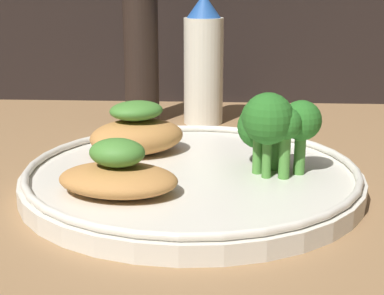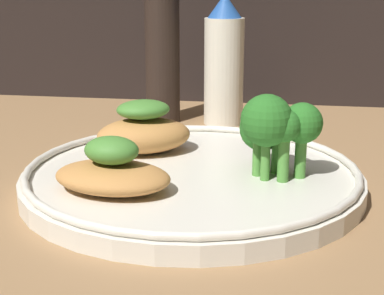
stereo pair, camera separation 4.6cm
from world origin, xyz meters
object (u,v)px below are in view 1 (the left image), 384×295
plate (192,177)px  broccoli_bunch (272,123)px  sauce_bottle (207,63)px  pepper_grinder (141,47)px

plate → broccoli_bunch: bearing=1.1°
sauce_bottle → plate: bearing=-91.1°
plate → sauce_bottle: (0.42, 22.24, 5.97)cm
broccoli_bunch → pepper_grinder: 26.00cm
broccoli_bunch → plate: bearing=-178.9°
plate → pepper_grinder: size_ratio=1.44×
broccoli_bunch → sauce_bottle: (-5.78, 22.12, 1.54)cm
broccoli_bunch → sauce_bottle: sauce_bottle is taller
sauce_bottle → pepper_grinder: size_ratio=0.78×
plate → broccoli_bunch: 7.62cm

